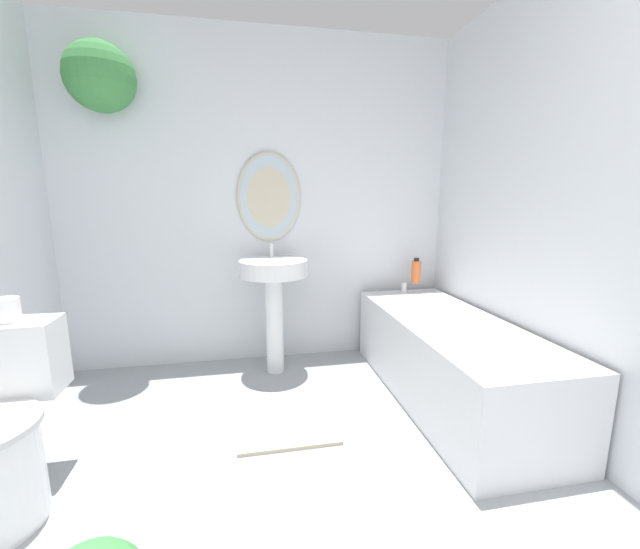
# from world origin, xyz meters

# --- Properties ---
(wall_back) EXTENTS (2.94, 0.42, 2.40)m
(wall_back) POSITION_xyz_m (-0.15, 2.75, 1.32)
(wall_back) COLOR silver
(wall_back) RESTS_ON ground_plane
(wall_right) EXTENTS (0.06, 2.87, 2.40)m
(wall_right) POSITION_xyz_m (1.44, 1.37, 1.20)
(wall_right) COLOR silver
(wall_right) RESTS_ON ground_plane
(pedestal_sink) EXTENTS (0.47, 0.47, 0.91)m
(pedestal_sink) POSITION_xyz_m (0.05, 2.47, 0.63)
(pedestal_sink) COLOR white
(pedestal_sink) RESTS_ON ground_plane
(bathtub) EXTENTS (0.63, 1.64, 0.58)m
(bathtub) POSITION_xyz_m (1.07, 1.88, 0.27)
(bathtub) COLOR silver
(bathtub) RESTS_ON ground_plane
(shampoo_bottle) EXTENTS (0.07, 0.07, 0.19)m
(shampoo_bottle) POSITION_xyz_m (1.17, 2.59, 0.67)
(shampoo_bottle) COLOR #DB6633
(shampoo_bottle) RESTS_ON bathtub
(bath_mat) EXTENTS (0.53, 0.42, 0.02)m
(bath_mat) POSITION_xyz_m (0.05, 1.74, 0.01)
(bath_mat) COLOR #B7A88E
(bath_mat) RESTS_ON ground_plane
(toilet_paper_roll) EXTENTS (0.11, 0.11, 0.10)m
(toilet_paper_roll) POSITION_xyz_m (-1.14, 1.61, 0.77)
(toilet_paper_roll) COLOR white
(toilet_paper_roll) RESTS_ON toilet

